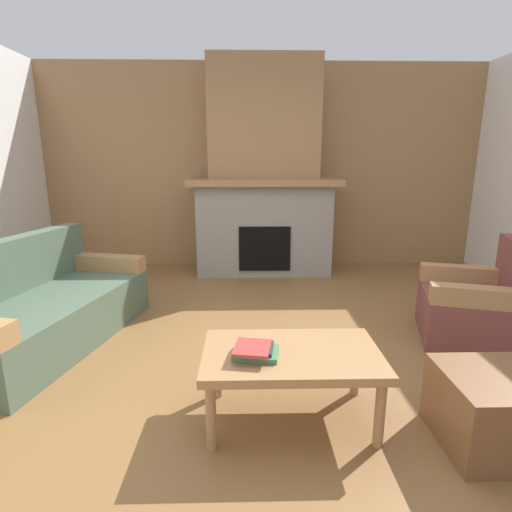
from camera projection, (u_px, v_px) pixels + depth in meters
ground at (278, 367)px, 2.94m from camera, size 9.00×9.00×0.00m
wall_back_wood_panel at (263, 168)px, 5.52m from camera, size 6.00×0.12×2.70m
fireplace at (264, 183)px, 5.20m from camera, size 1.90×0.82×2.70m
couch at (42, 310)px, 3.26m from camera, size 1.23×1.94×0.85m
armchair at (478, 306)px, 3.32m from camera, size 0.95×0.95×0.85m
coffee_table at (291, 360)px, 2.28m from camera, size 1.00×0.60×0.43m
ottoman at (492, 410)px, 2.11m from camera, size 0.52×0.52×0.40m
book_stack_near_edge at (254, 350)px, 2.20m from camera, size 0.27×0.25×0.07m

